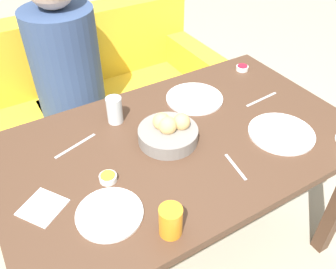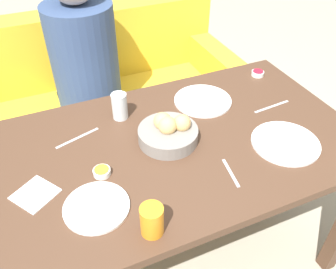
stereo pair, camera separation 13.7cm
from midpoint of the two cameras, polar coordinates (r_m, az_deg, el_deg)
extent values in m
plane|color=#A89E89|center=(1.98, -0.55, -18.00)|extent=(10.00, 10.00, 0.00)
cube|color=#4C3323|center=(1.41, -0.74, -1.53)|extent=(1.41, 0.85, 0.03)
cube|color=#4C3323|center=(1.84, -25.34, -10.73)|extent=(0.06, 0.06, 0.73)
cube|color=#4C3323|center=(2.19, 9.25, 2.35)|extent=(0.06, 0.06, 0.73)
cube|color=gold|center=(2.40, -14.96, 0.86)|extent=(1.72, 0.70, 0.44)
cube|color=gold|center=(2.38, -18.80, 12.52)|extent=(1.72, 0.20, 0.45)
cube|color=gold|center=(2.59, 1.32, 8.27)|extent=(0.14, 0.70, 0.64)
cube|color=#23232D|center=(2.31, -15.36, -0.97)|extent=(0.35, 0.47, 0.44)
cylinder|color=#334770|center=(2.02, -17.91, 10.41)|extent=(0.36, 0.36, 0.61)
cylinder|color=gray|center=(1.38, -2.86, -0.20)|extent=(0.23, 0.23, 0.05)
sphere|color=tan|center=(1.34, -2.98, 1.32)|extent=(0.07, 0.07, 0.07)
sphere|color=tan|center=(1.36, -3.91, 1.99)|extent=(0.07, 0.07, 0.07)
sphere|color=tan|center=(1.36, -0.69, 1.92)|extent=(0.07, 0.07, 0.07)
cylinder|color=white|center=(1.17, -12.79, -12.46)|extent=(0.21, 0.21, 0.01)
cylinder|color=white|center=(1.47, 15.21, 0.11)|extent=(0.26, 0.26, 0.01)
cylinder|color=white|center=(1.62, 1.84, 5.74)|extent=(0.26, 0.26, 0.01)
cylinder|color=orange|center=(1.07, -3.38, -13.87)|extent=(0.07, 0.07, 0.10)
cylinder|color=silver|center=(1.48, -11.22, 3.78)|extent=(0.06, 0.06, 0.11)
cylinder|color=white|center=(1.87, 9.74, 10.39)|extent=(0.06, 0.06, 0.02)
cylinder|color=#A3192D|center=(1.86, 9.79, 10.73)|extent=(0.05, 0.05, 0.00)
cylinder|color=white|center=(1.26, -12.71, -6.95)|extent=(0.06, 0.06, 0.02)
cylinder|color=#C67F28|center=(1.25, -12.79, -6.55)|extent=(0.05, 0.05, 0.00)
cube|color=#B7B7BC|center=(1.66, 12.50, 5.45)|extent=(0.19, 0.03, 0.00)
cube|color=#B7B7BC|center=(1.43, -17.29, -1.85)|extent=(0.18, 0.07, 0.00)
cube|color=#B7B7BC|center=(1.29, 7.80, -5.29)|extent=(0.03, 0.14, 0.00)
cube|color=white|center=(1.25, -22.53, -10.88)|extent=(0.17, 0.17, 0.00)
camera|label=1|loc=(0.07, -92.86, -2.37)|focal=38.00mm
camera|label=2|loc=(0.07, 87.14, 2.37)|focal=38.00mm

